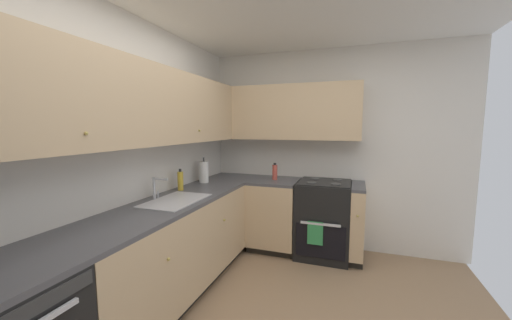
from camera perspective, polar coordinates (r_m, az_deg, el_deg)
The scene contains 14 objects.
wall_back at distance 2.54m, azimuth -28.42°, elevation -1.00°, with size 4.24×0.05×2.52m, color silver.
wall_right at distance 3.81m, azimuth 14.52°, elevation 1.86°, with size 0.05×3.18×2.52m, color silver.
lower_cabinets_back at distance 2.85m, azimuth -16.35°, elevation -16.92°, with size 2.10×0.62×0.86m.
countertop_back at distance 2.70m, azimuth -16.64°, elevation -8.27°, with size 3.30×0.60×0.04m, color #4C4C51.
lower_cabinets_right at distance 3.72m, azimuth 6.75°, elevation -11.05°, with size 0.62×1.36×0.86m.
countertop_right at distance 3.61m, azimuth 6.83°, elevation -4.33°, with size 0.60×1.36×0.03m.
oven_range at distance 3.67m, azimuth 13.17°, elevation -11.08°, with size 0.68×0.62×1.05m.
upper_cabinets_back at distance 2.58m, azimuth -21.94°, elevation 9.99°, with size 2.98×0.34×0.67m.
upper_cabinets_right at distance 3.72m, azimuth 5.25°, elevation 9.25°, with size 0.32×1.90×0.67m.
sink at distance 2.73m, azimuth -15.48°, elevation -8.57°, with size 0.63×0.40×0.10m.
faucet at distance 2.82m, azimuth -19.00°, elevation -4.86°, with size 0.07×0.16×0.20m.
soap_bottle at distance 3.13m, azimuth -14.65°, elevation -3.96°, with size 0.06×0.06×0.23m.
paper_towel_roll at distance 3.51m, azimuth -10.22°, elevation -2.33°, with size 0.11×0.11×0.31m.
oil_bottle at distance 3.64m, azimuth 3.72°, elevation -2.37°, with size 0.06×0.06×0.21m.
Camera 1 is at (-1.70, -0.30, 1.56)m, focal length 20.33 mm.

